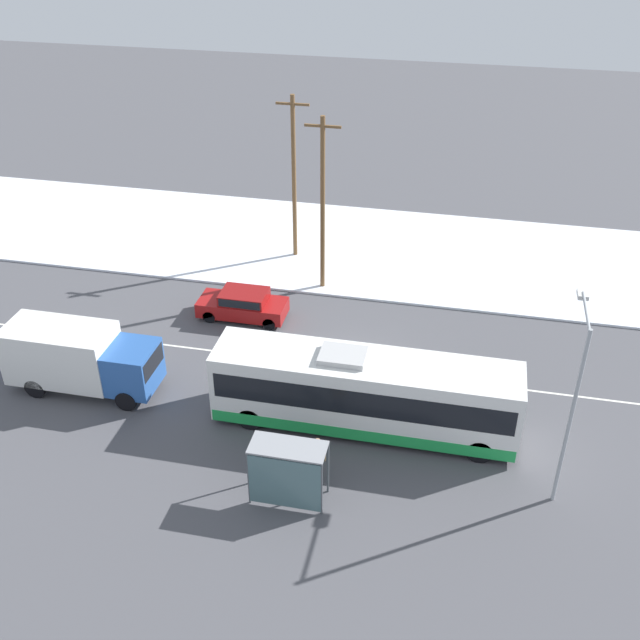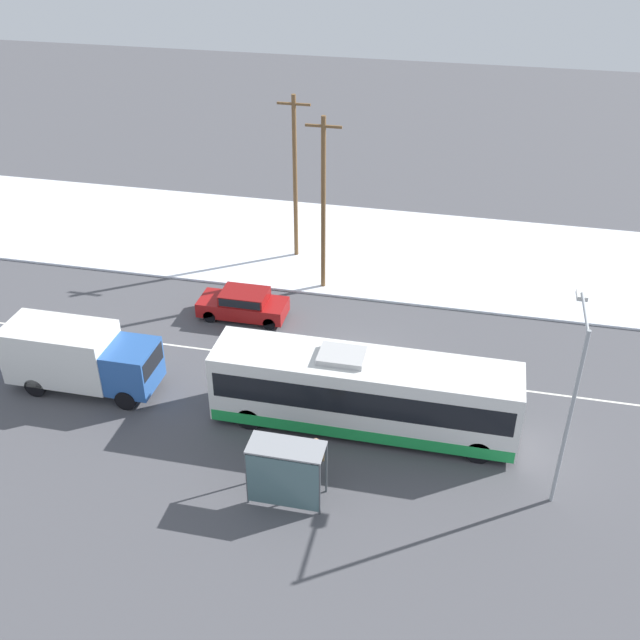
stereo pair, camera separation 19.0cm
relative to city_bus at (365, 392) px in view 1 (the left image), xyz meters
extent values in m
plane|color=#4C4C51|center=(-1.08, 3.83, -1.68)|extent=(120.00, 120.00, 0.00)
cube|color=silver|center=(-1.08, 15.78, -1.62)|extent=(80.00, 11.61, 0.12)
cube|color=silver|center=(-1.08, 3.83, -1.67)|extent=(60.00, 0.12, 0.00)
cube|color=white|center=(0.00, 0.00, 0.06)|extent=(12.11, 2.55, 2.92)
cube|color=black|center=(0.00, 0.00, 0.41)|extent=(11.62, 2.57, 1.11)
cube|color=green|center=(0.00, 0.00, -1.14)|extent=(11.98, 2.57, 0.53)
cube|color=#B2B2B2|center=(-0.90, 0.00, 1.64)|extent=(1.80, 1.40, 0.24)
cylinder|color=black|center=(4.66, -1.14, -1.18)|extent=(1.00, 0.28, 1.00)
cylinder|color=black|center=(4.66, 1.13, -1.18)|extent=(1.00, 0.28, 1.00)
cylinder|color=black|center=(-4.45, -1.14, -1.18)|extent=(1.00, 0.28, 1.00)
cylinder|color=black|center=(-4.45, 1.13, -1.18)|extent=(1.00, 0.28, 1.00)
cube|color=silver|center=(-13.09, -0.05, 0.05)|extent=(4.59, 2.30, 2.46)
cube|color=#2856A3|center=(-9.84, -0.05, -0.22)|extent=(1.90, 2.18, 1.92)
cube|color=black|center=(-8.91, -0.05, 0.16)|extent=(0.06, 1.95, 0.84)
cylinder|color=black|center=(-9.84, -1.07, -1.23)|extent=(0.90, 0.26, 0.90)
cylinder|color=black|center=(-9.84, 0.97, -1.23)|extent=(0.90, 0.26, 0.90)
cylinder|color=black|center=(-14.00, -1.07, -1.23)|extent=(0.90, 0.26, 0.90)
cylinder|color=black|center=(-14.00, 0.97, -1.23)|extent=(0.90, 0.26, 0.90)
cube|color=maroon|center=(-7.28, 7.00, -1.08)|extent=(4.38, 1.80, 0.74)
cube|color=maroon|center=(-7.17, 7.00, -0.46)|extent=(2.28, 1.66, 0.52)
cube|color=black|center=(-7.17, 7.00, -0.45)|extent=(2.09, 1.69, 0.41)
cylinder|color=black|center=(-8.77, 6.21, -1.36)|extent=(0.64, 0.22, 0.64)
cylinder|color=black|center=(-8.77, 7.79, -1.36)|extent=(0.64, 0.22, 0.64)
cylinder|color=black|center=(-5.69, 6.21, -1.36)|extent=(0.64, 0.22, 0.64)
cylinder|color=black|center=(-5.69, 7.79, -1.36)|extent=(0.64, 0.22, 0.64)
cylinder|color=#23232D|center=(-1.34, -3.24, -1.26)|extent=(0.13, 0.13, 0.82)
cylinder|color=#23232D|center=(-1.08, -3.24, -1.26)|extent=(0.13, 0.13, 0.82)
cube|color=brown|center=(-1.21, -3.24, -0.51)|extent=(0.43, 0.23, 0.68)
sphere|color=tan|center=(-1.21, -3.24, -0.03)|extent=(0.29, 0.29, 0.29)
cylinder|color=brown|center=(-1.48, -3.24, -0.55)|extent=(0.11, 0.11, 0.65)
cylinder|color=brown|center=(-0.94, -3.24, -0.55)|extent=(0.11, 0.11, 0.65)
cube|color=gray|center=(-1.97, -4.53, 0.69)|extent=(2.70, 1.20, 0.06)
cube|color=slate|center=(-1.97, -5.11, -0.48)|extent=(2.59, 0.04, 2.16)
cylinder|color=#474C51|center=(-3.28, -3.97, -0.51)|extent=(0.08, 0.08, 2.34)
cylinder|color=#474C51|center=(-0.66, -3.97, -0.51)|extent=(0.08, 0.08, 2.34)
cylinder|color=#474C51|center=(-3.28, -5.09, -0.51)|extent=(0.08, 0.08, 2.34)
cylinder|color=#474C51|center=(-0.66, -5.09, -0.51)|extent=(0.08, 0.08, 2.34)
cylinder|color=#9EA3A8|center=(7.35, -2.62, 1.96)|extent=(0.14, 0.14, 7.28)
cylinder|color=#9EA3A8|center=(7.35, -1.31, 5.45)|extent=(0.10, 2.62, 0.10)
cube|color=silver|center=(7.35, 0.00, 5.38)|extent=(0.36, 0.60, 0.16)
cylinder|color=brown|center=(-4.01, 10.83, 2.98)|extent=(0.24, 0.24, 9.31)
cube|color=brown|center=(-4.01, 10.83, 7.13)|extent=(1.80, 0.12, 0.12)
cylinder|color=brown|center=(-6.32, 14.13, 2.98)|extent=(0.24, 0.24, 9.31)
cube|color=brown|center=(-6.32, 14.13, 7.13)|extent=(1.80, 0.12, 0.12)
camera|label=1|loc=(3.26, -23.44, 18.10)|focal=42.00mm
camera|label=2|loc=(3.45, -23.40, 18.10)|focal=42.00mm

